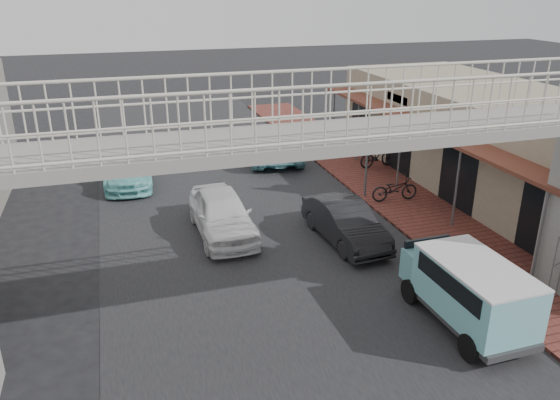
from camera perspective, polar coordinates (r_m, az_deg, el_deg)
ground at (r=16.62m, az=-0.80°, el=-7.21°), size 120.00×120.00×0.00m
road_strip at (r=16.62m, az=-0.80°, el=-7.20°), size 10.00×60.00×0.01m
sidewalk at (r=21.53m, az=13.67°, el=-0.73°), size 3.00×40.00×0.10m
shophouse_row at (r=24.21m, az=22.09°, el=5.66°), size 7.20×18.00×4.00m
footbridge at (r=11.82m, az=4.65°, el=-2.63°), size 16.40×2.40×6.34m
white_hatchback at (r=18.62m, az=-6.07°, el=-1.42°), size 1.86×4.51×1.53m
dark_sedan at (r=18.20m, az=6.83°, el=-2.32°), size 1.71×4.19×1.35m
angkot_curb at (r=26.89m, az=-1.00°, el=5.93°), size 3.02×5.58×1.49m
angkot_far at (r=24.36m, az=-15.53°, el=3.31°), size 2.26×4.87×1.38m
angkot_van at (r=14.30m, az=19.20°, el=-8.37°), size 1.78×3.75×1.82m
motorcycle_near at (r=21.74m, az=11.90°, el=1.17°), size 1.91×0.78×0.98m
motorcycle_far at (r=25.66m, az=10.19°, el=4.64°), size 1.95×0.79×1.14m
arrow_sign at (r=21.61m, az=10.93°, el=5.98°), size 1.66×1.08×2.76m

